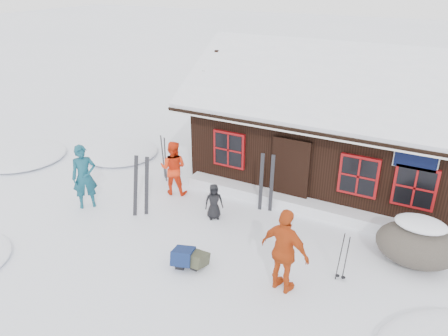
{
  "coord_description": "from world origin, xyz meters",
  "views": [
    {
      "loc": [
        4.62,
        -8.46,
        6.39
      ],
      "look_at": [
        -0.64,
        1.27,
        1.3
      ],
      "focal_mm": 35.0,
      "sensor_mm": 36.0,
      "label": 1
    }
  ],
  "objects_px": {
    "ski_poles": "(343,258)",
    "skier_orange_left": "(173,168)",
    "boulder": "(417,244)",
    "skier_crouched": "(214,202)",
    "skier_teal": "(84,177)",
    "backpack_blue": "(183,259)",
    "backpack_olive": "(197,262)",
    "skier_orange_right": "(285,251)",
    "ski_pair_left": "(141,187)"
  },
  "relations": [
    {
      "from": "ski_poles",
      "to": "skier_orange_left",
      "type": "bearing_deg",
      "value": 163.34
    },
    {
      "from": "boulder",
      "to": "skier_crouched",
      "type": "bearing_deg",
      "value": -174.97
    },
    {
      "from": "skier_teal",
      "to": "backpack_blue",
      "type": "bearing_deg",
      "value": -62.12
    },
    {
      "from": "skier_teal",
      "to": "boulder",
      "type": "xyz_separation_m",
      "value": [
        8.76,
        1.64,
        -0.41
      ]
    },
    {
      "from": "skier_crouched",
      "to": "backpack_blue",
      "type": "height_order",
      "value": "skier_crouched"
    },
    {
      "from": "skier_orange_left",
      "to": "skier_crouched",
      "type": "relative_size",
      "value": 1.65
    },
    {
      "from": "skier_orange_left",
      "to": "backpack_olive",
      "type": "relative_size",
      "value": 3.26
    },
    {
      "from": "boulder",
      "to": "backpack_blue",
      "type": "xyz_separation_m",
      "value": [
        -4.75,
        -2.66,
        -0.38
      ]
    },
    {
      "from": "skier_orange_left",
      "to": "backpack_olive",
      "type": "height_order",
      "value": "skier_orange_left"
    },
    {
      "from": "boulder",
      "to": "backpack_blue",
      "type": "bearing_deg",
      "value": -150.76
    },
    {
      "from": "skier_crouched",
      "to": "backpack_olive",
      "type": "height_order",
      "value": "skier_crouched"
    },
    {
      "from": "skier_orange_right",
      "to": "ski_poles",
      "type": "xyz_separation_m",
      "value": [
        1.03,
        0.91,
        -0.4
      ]
    },
    {
      "from": "ski_pair_left",
      "to": "backpack_olive",
      "type": "distance_m",
      "value": 2.99
    },
    {
      "from": "skier_teal",
      "to": "ski_poles",
      "type": "distance_m",
      "value": 7.41
    },
    {
      "from": "skier_crouched",
      "to": "ski_poles",
      "type": "distance_m",
      "value": 3.94
    },
    {
      "from": "skier_teal",
      "to": "skier_crouched",
      "type": "xyz_separation_m",
      "value": [
        3.59,
        1.18,
        -0.44
      ]
    },
    {
      "from": "skier_orange_left",
      "to": "backpack_blue",
      "type": "xyz_separation_m",
      "value": [
        2.25,
        -2.92,
        -0.69
      ]
    },
    {
      "from": "skier_orange_left",
      "to": "skier_crouched",
      "type": "bearing_deg",
      "value": 141.05
    },
    {
      "from": "backpack_olive",
      "to": "skier_orange_left",
      "type": "bearing_deg",
      "value": 132.51
    },
    {
      "from": "skier_crouched",
      "to": "backpack_blue",
      "type": "distance_m",
      "value": 2.27
    },
    {
      "from": "skier_orange_right",
      "to": "backpack_olive",
      "type": "relative_size",
      "value": 3.75
    },
    {
      "from": "skier_crouched",
      "to": "ski_poles",
      "type": "relative_size",
      "value": 0.84
    },
    {
      "from": "boulder",
      "to": "ski_poles",
      "type": "relative_size",
      "value": 1.49
    },
    {
      "from": "skier_orange_left",
      "to": "skier_crouched",
      "type": "height_order",
      "value": "skier_orange_left"
    },
    {
      "from": "skier_teal",
      "to": "backpack_olive",
      "type": "height_order",
      "value": "skier_teal"
    },
    {
      "from": "skier_crouched",
      "to": "ski_poles",
      "type": "bearing_deg",
      "value": -52.0
    },
    {
      "from": "skier_orange_left",
      "to": "skier_orange_right",
      "type": "relative_size",
      "value": 0.87
    },
    {
      "from": "ski_pair_left",
      "to": "backpack_olive",
      "type": "height_order",
      "value": "ski_pair_left"
    },
    {
      "from": "skier_orange_left",
      "to": "ski_pair_left",
      "type": "bearing_deg",
      "value": 71.85
    },
    {
      "from": "skier_teal",
      "to": "skier_crouched",
      "type": "bearing_deg",
      "value": -29.59
    },
    {
      "from": "skier_crouched",
      "to": "backpack_olive",
      "type": "distance_m",
      "value": 2.27
    },
    {
      "from": "boulder",
      "to": "backpack_olive",
      "type": "relative_size",
      "value": 3.51
    },
    {
      "from": "skier_teal",
      "to": "ski_poles",
      "type": "bearing_deg",
      "value": -46.19
    },
    {
      "from": "skier_orange_right",
      "to": "ski_poles",
      "type": "height_order",
      "value": "skier_orange_right"
    },
    {
      "from": "boulder",
      "to": "ski_pair_left",
      "type": "bearing_deg",
      "value": -169.78
    },
    {
      "from": "ski_poles",
      "to": "backpack_blue",
      "type": "relative_size",
      "value": 2.0
    },
    {
      "from": "skier_orange_left",
      "to": "boulder",
      "type": "relative_size",
      "value": 0.93
    },
    {
      "from": "skier_crouched",
      "to": "skier_orange_right",
      "type": "bearing_deg",
      "value": -71.79
    },
    {
      "from": "skier_teal",
      "to": "skier_orange_right",
      "type": "height_order",
      "value": "skier_orange_right"
    },
    {
      "from": "backpack_blue",
      "to": "skier_teal",
      "type": "bearing_deg",
      "value": 147.35
    },
    {
      "from": "skier_orange_left",
      "to": "ski_pair_left",
      "type": "relative_size",
      "value": 0.91
    },
    {
      "from": "skier_orange_right",
      "to": "backpack_blue",
      "type": "height_order",
      "value": "skier_orange_right"
    },
    {
      "from": "skier_orange_right",
      "to": "backpack_olive",
      "type": "height_order",
      "value": "skier_orange_right"
    },
    {
      "from": "backpack_blue",
      "to": "backpack_olive",
      "type": "xyz_separation_m",
      "value": [
        0.32,
        0.1,
        -0.02
      ]
    },
    {
      "from": "boulder",
      "to": "skier_orange_left",
      "type": "bearing_deg",
      "value": 177.84
    },
    {
      "from": "skier_teal",
      "to": "ski_poles",
      "type": "relative_size",
      "value": 1.55
    },
    {
      "from": "boulder",
      "to": "ski_poles",
      "type": "bearing_deg",
      "value": -133.64
    },
    {
      "from": "backpack_olive",
      "to": "skier_crouched",
      "type": "bearing_deg",
      "value": 109.71
    },
    {
      "from": "skier_orange_left",
      "to": "ski_pair_left",
      "type": "distance_m",
      "value": 1.53
    },
    {
      "from": "skier_orange_right",
      "to": "boulder",
      "type": "height_order",
      "value": "skier_orange_right"
    }
  ]
}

